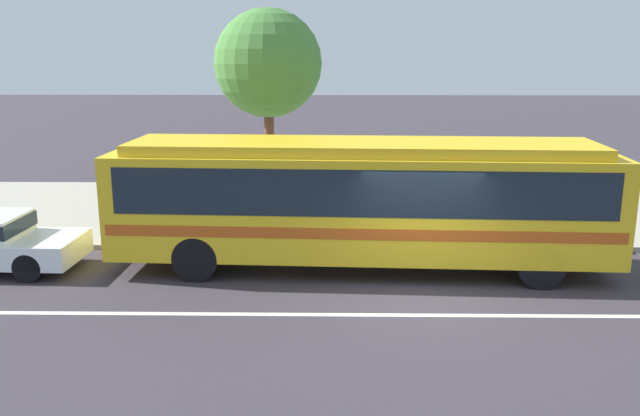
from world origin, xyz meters
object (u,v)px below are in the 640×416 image
at_px(transit_bus, 362,196).
at_px(pedestrian_waiting_near_sign, 401,201).
at_px(street_tree_near_stop, 268,64).
at_px(bus_stop_sign, 506,183).

distance_m(transit_bus, pedestrian_waiting_near_sign, 2.45).
relative_size(pedestrian_waiting_near_sign, street_tree_near_stop, 0.29).
bearing_deg(bus_stop_sign, transit_bus, -153.10).
xyz_separation_m(transit_bus, bus_stop_sign, (3.74, 1.90, -0.09)).
bearing_deg(pedestrian_waiting_near_sign, bus_stop_sign, -4.37).
height_order(pedestrian_waiting_near_sign, bus_stop_sign, bus_stop_sign).
distance_m(bus_stop_sign, street_tree_near_stop, 7.21).
height_order(bus_stop_sign, street_tree_near_stop, street_tree_near_stop).
bearing_deg(bus_stop_sign, street_tree_near_stop, 159.90).
bearing_deg(street_tree_near_stop, bus_stop_sign, -20.10).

